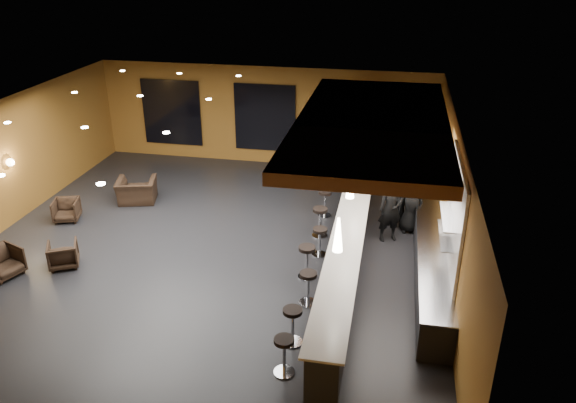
% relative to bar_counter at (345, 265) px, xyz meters
% --- Properties ---
extents(floor, '(12.00, 13.00, 0.10)m').
position_rel_bar_counter_xyz_m(floor, '(-3.65, 1.00, -0.55)').
color(floor, black).
rests_on(floor, ground).
extents(ceiling, '(12.00, 13.00, 0.10)m').
position_rel_bar_counter_xyz_m(ceiling, '(-3.65, 1.00, 3.05)').
color(ceiling, black).
extents(wall_back, '(12.00, 0.10, 3.50)m').
position_rel_bar_counter_xyz_m(wall_back, '(-3.65, 7.55, 1.25)').
color(wall_back, brown).
rests_on(wall_back, floor).
extents(wall_front, '(12.00, 0.10, 3.50)m').
position_rel_bar_counter_xyz_m(wall_front, '(-3.65, -5.55, 1.25)').
color(wall_front, brown).
rests_on(wall_front, floor).
extents(wall_right, '(0.10, 13.00, 3.50)m').
position_rel_bar_counter_xyz_m(wall_right, '(2.40, 1.00, 1.25)').
color(wall_right, brown).
rests_on(wall_right, floor).
extents(wood_soffit, '(3.60, 8.00, 0.28)m').
position_rel_bar_counter_xyz_m(wood_soffit, '(0.35, 2.00, 2.86)').
color(wood_soffit, brown).
rests_on(wood_soffit, ceiling).
extents(window_left, '(2.20, 0.06, 2.40)m').
position_rel_bar_counter_xyz_m(window_left, '(-7.15, 7.44, 1.20)').
color(window_left, black).
rests_on(window_left, wall_back).
extents(window_center, '(2.20, 0.06, 2.40)m').
position_rel_bar_counter_xyz_m(window_center, '(-3.65, 7.44, 1.20)').
color(window_center, black).
rests_on(window_center, wall_back).
extents(window_right, '(2.20, 0.06, 2.40)m').
position_rel_bar_counter_xyz_m(window_right, '(-0.65, 7.44, 1.20)').
color(window_right, black).
rests_on(window_right, wall_back).
extents(tile_backsplash, '(0.06, 3.20, 2.40)m').
position_rel_bar_counter_xyz_m(tile_backsplash, '(2.31, 0.00, 1.50)').
color(tile_backsplash, white).
rests_on(tile_backsplash, wall_right).
extents(bar_counter, '(0.60, 8.00, 1.00)m').
position_rel_bar_counter_xyz_m(bar_counter, '(0.00, 0.00, 0.00)').
color(bar_counter, black).
rests_on(bar_counter, floor).
extents(bar_top, '(0.78, 8.10, 0.05)m').
position_rel_bar_counter_xyz_m(bar_top, '(0.00, 0.00, 0.52)').
color(bar_top, beige).
rests_on(bar_top, bar_counter).
extents(prep_counter, '(0.70, 6.00, 0.86)m').
position_rel_bar_counter_xyz_m(prep_counter, '(2.00, 0.50, -0.07)').
color(prep_counter, black).
rests_on(prep_counter, floor).
extents(prep_top, '(0.72, 6.00, 0.03)m').
position_rel_bar_counter_xyz_m(prep_top, '(2.00, 0.50, 0.39)').
color(prep_top, silver).
rests_on(prep_top, prep_counter).
extents(wall_shelf_lower, '(0.30, 1.50, 0.03)m').
position_rel_bar_counter_xyz_m(wall_shelf_lower, '(2.17, -0.20, 1.10)').
color(wall_shelf_lower, silver).
rests_on(wall_shelf_lower, wall_right).
extents(wall_shelf_upper, '(0.30, 1.50, 0.03)m').
position_rel_bar_counter_xyz_m(wall_shelf_upper, '(2.17, -0.20, 1.55)').
color(wall_shelf_upper, silver).
rests_on(wall_shelf_upper, wall_right).
extents(column, '(0.60, 0.60, 3.50)m').
position_rel_bar_counter_xyz_m(column, '(0.00, 4.60, 1.25)').
color(column, olive).
rests_on(column, floor).
extents(wall_sconce, '(0.22, 0.22, 0.22)m').
position_rel_bar_counter_xyz_m(wall_sconce, '(-9.53, 1.50, 1.30)').
color(wall_sconce, '#FFE5B2').
rests_on(wall_sconce, wall_left).
extents(pendant_0, '(0.20, 0.20, 0.70)m').
position_rel_bar_counter_xyz_m(pendant_0, '(0.00, -2.00, 1.85)').
color(pendant_0, white).
rests_on(pendant_0, wood_soffit).
extents(pendant_1, '(0.20, 0.20, 0.70)m').
position_rel_bar_counter_xyz_m(pendant_1, '(0.00, 0.50, 1.85)').
color(pendant_1, white).
rests_on(pendant_1, wood_soffit).
extents(pendant_2, '(0.20, 0.20, 0.70)m').
position_rel_bar_counter_xyz_m(pendant_2, '(0.00, 3.00, 1.85)').
color(pendant_2, white).
rests_on(pendant_2, wood_soffit).
extents(staff_a, '(0.79, 0.68, 1.84)m').
position_rel_bar_counter_xyz_m(staff_a, '(0.96, 2.37, 0.42)').
color(staff_a, black).
rests_on(staff_a, floor).
extents(staff_b, '(1.10, 0.98, 1.87)m').
position_rel_bar_counter_xyz_m(staff_b, '(1.15, 3.05, 0.44)').
color(staff_b, black).
rests_on(staff_b, floor).
extents(staff_c, '(0.76, 0.52, 1.52)m').
position_rel_bar_counter_xyz_m(staff_c, '(1.52, 2.99, 0.26)').
color(staff_c, black).
rests_on(staff_c, floor).
extents(armchair_a, '(1.02, 1.00, 0.72)m').
position_rel_bar_counter_xyz_m(armchair_a, '(-8.11, -1.26, -0.14)').
color(armchair_a, black).
rests_on(armchair_a, floor).
extents(armchair_b, '(0.94, 0.95, 0.64)m').
position_rel_bar_counter_xyz_m(armchair_b, '(-6.93, -0.57, -0.18)').
color(armchair_b, black).
rests_on(armchair_b, floor).
extents(armchair_c, '(0.86, 0.87, 0.64)m').
position_rel_bar_counter_xyz_m(armchair_c, '(-8.24, 1.76, -0.18)').
color(armchair_c, black).
rests_on(armchair_c, floor).
extents(armchair_d, '(1.38, 1.27, 0.75)m').
position_rel_bar_counter_xyz_m(armchair_d, '(-6.78, 3.34, -0.13)').
color(armchair_d, black).
rests_on(armchair_d, floor).
extents(bar_stool_0, '(0.40, 0.40, 0.80)m').
position_rel_bar_counter_xyz_m(bar_stool_0, '(-0.78, -3.29, 0.01)').
color(bar_stool_0, silver).
rests_on(bar_stool_0, floor).
extents(bar_stool_1, '(0.41, 0.41, 0.81)m').
position_rel_bar_counter_xyz_m(bar_stool_1, '(-0.79, -2.40, 0.02)').
color(bar_stool_1, silver).
rests_on(bar_stool_1, floor).
extents(bar_stool_2, '(0.40, 0.40, 0.80)m').
position_rel_bar_counter_xyz_m(bar_stool_2, '(-0.71, -0.99, 0.01)').
color(bar_stool_2, silver).
rests_on(bar_stool_2, floor).
extents(bar_stool_3, '(0.43, 0.43, 0.84)m').
position_rel_bar_counter_xyz_m(bar_stool_3, '(-0.91, 0.07, 0.04)').
color(bar_stool_3, silver).
rests_on(bar_stool_3, floor).
extents(bar_stool_4, '(0.39, 0.39, 0.77)m').
position_rel_bar_counter_xyz_m(bar_stool_4, '(-0.76, 1.18, -0.01)').
color(bar_stool_4, silver).
rests_on(bar_stool_4, floor).
extents(bar_stool_5, '(0.43, 0.43, 0.84)m').
position_rel_bar_counter_xyz_m(bar_stool_5, '(-0.90, 2.20, 0.04)').
color(bar_stool_5, silver).
rests_on(bar_stool_5, floor).
extents(bar_stool_6, '(0.40, 0.40, 0.79)m').
position_rel_bar_counter_xyz_m(bar_stool_6, '(-0.93, 3.47, 0.01)').
color(bar_stool_6, silver).
rests_on(bar_stool_6, floor).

